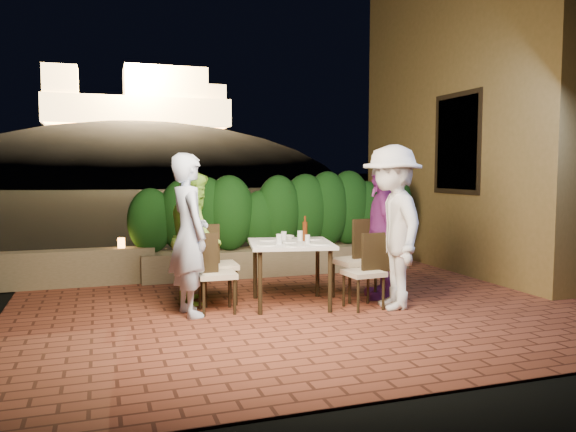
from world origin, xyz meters
name	(u,v)px	position (x,y,z in m)	size (l,w,h in m)	color
ground	(325,311)	(0.00, 0.00, -0.02)	(400.00, 400.00, 0.00)	black
terrace_floor	(309,306)	(0.00, 0.50, -0.07)	(7.00, 6.00, 0.15)	brown
building_wall	(481,115)	(3.60, 2.00, 2.50)	(1.60, 5.00, 5.00)	olive
window_pane	(459,143)	(2.82, 1.50, 2.00)	(0.08, 1.00, 1.40)	black
window_frame	(458,143)	(2.81, 1.50, 2.00)	(0.06, 1.15, 1.55)	black
planter	(280,260)	(0.20, 2.30, 0.20)	(4.20, 0.55, 0.40)	#726648
hedge	(280,212)	(0.20, 2.30, 0.95)	(4.00, 0.70, 1.10)	#113910
parapet	(72,268)	(-2.80, 2.30, 0.25)	(2.20, 0.30, 0.50)	#726648
hill	(141,219)	(2.00, 60.00, -4.00)	(52.00, 40.00, 22.00)	black
fortress	(138,90)	(2.00, 60.00, 10.50)	(26.00, 8.00, 8.00)	#FFCC7A
dining_table	(291,274)	(-0.31, 0.32, 0.38)	(0.95, 0.95, 0.75)	white
plate_nw	(267,245)	(-0.65, 0.15, 0.76)	(0.23, 0.23, 0.01)	white
plate_sw	(267,240)	(-0.52, 0.57, 0.76)	(0.22, 0.22, 0.01)	white
plate_ne	(319,244)	(-0.06, 0.03, 0.76)	(0.24, 0.24, 0.01)	white
plate_se	(313,239)	(0.04, 0.48, 0.76)	(0.24, 0.24, 0.01)	white
plate_centre	(289,242)	(-0.32, 0.32, 0.76)	(0.21, 0.21, 0.01)	white
plate_front	(297,246)	(-0.36, -0.03, 0.76)	(0.24, 0.24, 0.01)	white
glass_nw	(279,239)	(-0.49, 0.21, 0.81)	(0.07, 0.07, 0.12)	silver
glass_sw	(284,236)	(-0.33, 0.50, 0.80)	(0.06, 0.06, 0.11)	silver
glass_ne	(308,239)	(-0.15, 0.18, 0.80)	(0.06, 0.06, 0.10)	silver
glass_se	(300,236)	(-0.15, 0.42, 0.81)	(0.07, 0.07, 0.12)	silver
beer_bottle	(305,229)	(-0.11, 0.36, 0.90)	(0.06, 0.06, 0.30)	#471E0B
bowl	(287,237)	(-0.26, 0.61, 0.77)	(0.18, 0.18, 0.04)	white
chair_left_front	(217,273)	(-1.20, 0.27, 0.45)	(0.42, 0.42, 0.90)	black
chair_left_back	(218,264)	(-1.10, 0.70, 0.48)	(0.44, 0.44, 0.95)	black
chair_right_front	(364,271)	(0.44, -0.10, 0.43)	(0.40, 0.40, 0.87)	black
chair_right_back	(354,259)	(0.54, 0.37, 0.49)	(0.46, 0.46, 0.99)	black
diner_blue	(189,235)	(-1.50, 0.26, 0.89)	(0.65, 0.43, 1.78)	silver
diner_green	(196,237)	(-1.34, 0.82, 0.79)	(0.77, 0.60, 1.58)	#9CE246
diner_white	(392,227)	(0.75, -0.17, 0.94)	(1.21, 0.70, 1.88)	white
diner_purple	(382,232)	(0.90, 0.33, 0.83)	(0.97, 0.40, 1.66)	#7F2A7F
parapet_lamp	(121,243)	(-2.15, 2.30, 0.57)	(0.10, 0.10, 0.14)	orange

